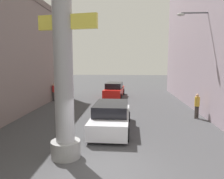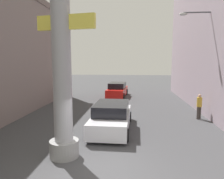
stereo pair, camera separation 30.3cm
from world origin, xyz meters
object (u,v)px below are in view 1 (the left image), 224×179
at_px(car_lead, 111,117).
at_px(pedestrian_mid_right, 197,104).
at_px(street_lamp, 207,54).
at_px(pedestrian_far_left, 54,91).
at_px(neon_sign_pole, 63,42).
at_px(car_far, 114,90).

distance_m(car_lead, pedestrian_mid_right, 6.37).
height_order(street_lamp, car_lead, street_lamp).
relative_size(car_lead, pedestrian_mid_right, 3.01).
bearing_deg(pedestrian_far_left, street_lamp, -22.71).
height_order(car_lead, pedestrian_mid_right, pedestrian_mid_right).
height_order(neon_sign_pole, car_lead, neon_sign_pole).
xyz_separation_m(neon_sign_pole, street_lamp, (8.02, 7.23, -0.21)).
bearing_deg(street_lamp, neon_sign_pole, -137.94).
bearing_deg(pedestrian_far_left, pedestrian_mid_right, -26.36).
bearing_deg(neon_sign_pole, pedestrian_far_left, 110.42).
height_order(car_lead, car_far, same).
bearing_deg(street_lamp, pedestrian_mid_right, -138.06).
distance_m(pedestrian_far_left, pedestrian_mid_right, 13.38).
height_order(neon_sign_pole, pedestrian_far_left, neon_sign_pole).
bearing_deg(pedestrian_mid_right, pedestrian_far_left, 153.64).
bearing_deg(pedestrian_mid_right, car_lead, -153.67).
xyz_separation_m(car_lead, pedestrian_far_left, (-6.28, 8.76, 0.27)).
relative_size(neon_sign_pole, car_far, 2.09).
height_order(car_far, pedestrian_far_left, pedestrian_far_left).
bearing_deg(pedestrian_mid_right, street_lamp, 41.94).
bearing_deg(car_lead, neon_sign_pole, -113.10).
distance_m(car_lead, car_far, 11.83).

